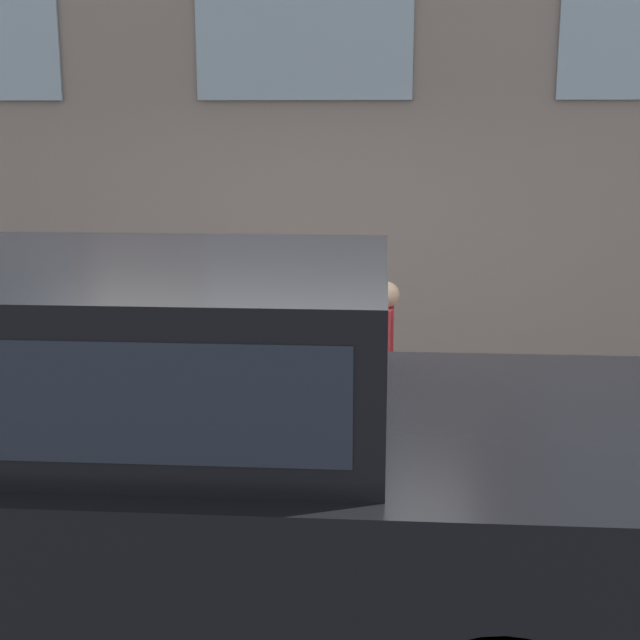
% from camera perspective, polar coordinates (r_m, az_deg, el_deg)
% --- Properties ---
extents(ground_plane, '(80.00, 80.00, 0.00)m').
position_cam_1_polar(ground_plane, '(5.22, -3.76, -13.07)').
color(ground_plane, '#2D2D30').
extents(sidewalk, '(2.85, 60.00, 0.14)m').
position_cam_1_polar(sidewalk, '(6.50, -2.05, -7.03)').
color(sidewalk, gray).
rests_on(sidewalk, ground_plane).
extents(fire_hydrant, '(0.35, 0.46, 0.69)m').
position_cam_1_polar(fire_hydrant, '(5.63, -4.53, -5.67)').
color(fire_hydrant, gold).
rests_on(fire_hydrant, sidewalk).
extents(person, '(0.26, 0.17, 1.08)m').
position_cam_1_polar(person, '(5.98, 4.25, -1.61)').
color(person, '#232328').
rests_on(person, sidewalk).
extents(parked_car_black_near, '(1.94, 5.24, 1.73)m').
position_cam_1_polar(parked_car_black_near, '(3.84, -15.11, -7.63)').
color(parked_car_black_near, black).
rests_on(parked_car_black_near, ground_plane).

